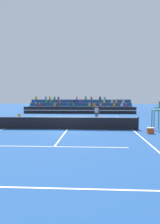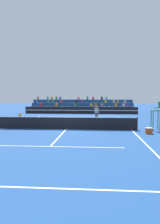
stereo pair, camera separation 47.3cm
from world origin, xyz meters
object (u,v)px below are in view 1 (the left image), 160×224
at_px(umpire_chair, 157,109).
at_px(tennis_player, 96,113).
at_px(ball_kid_courtside, 19,117).
at_px(equipment_cooler, 150,130).
at_px(tennis_ball, 49,118).

relative_size(umpire_chair, tennis_player, 1.10).
height_order(umpire_chair, tennis_player, umpire_chair).
distance_m(ball_kid_courtside, tennis_player, 9.44).
bearing_deg(equipment_cooler, tennis_player, 119.70).
relative_size(umpire_chair, tennis_ball, 39.26).
distance_m(umpire_chair, equipment_cooler, 2.47).
bearing_deg(tennis_player, tennis_ball, 146.13).
height_order(tennis_player, equipment_cooler, tennis_player).
xyz_separation_m(umpire_chair, tennis_player, (-4.92, 5.23, -0.73)).
xyz_separation_m(umpire_chair, equipment_cooler, (-0.96, -1.72, -1.49)).
bearing_deg(tennis_player, ball_kid_courtside, 168.01).
xyz_separation_m(umpire_chair, tennis_ball, (-10.98, 9.29, -1.68)).
bearing_deg(ball_kid_courtside, tennis_ball, 33.82).
height_order(ball_kid_courtside, tennis_player, tennis_player).
distance_m(tennis_player, equipment_cooler, 8.03).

